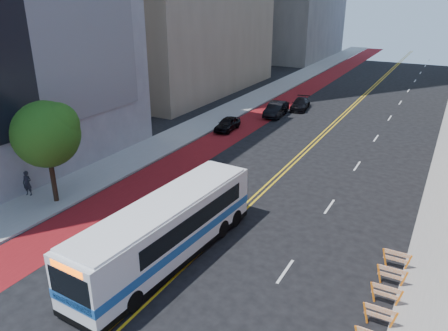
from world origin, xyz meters
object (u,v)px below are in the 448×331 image
transit_bus (168,229)px  car_c (300,104)px  street_tree (47,132)px  car_a (227,124)px  car_b (276,109)px  pedestrian (27,183)px

transit_bus → car_c: (-4.17, 32.66, -1.11)m
street_tree → car_a: (2.41, 19.48, -4.25)m
car_b → car_c: size_ratio=1.07×
car_a → car_c: car_a is taller
car_b → street_tree: bearing=-104.3°
car_b → car_c: (1.42, 4.03, -0.14)m
car_b → car_c: 4.28m
car_c → pedestrian: 32.30m
car_a → pedestrian: (-4.77, -19.79, 0.36)m
transit_bus → pedestrian: 12.72m
car_b → car_c: car_b is taller
street_tree → pedestrian: bearing=-172.4°
street_tree → car_b: size_ratio=1.41×
street_tree → pedestrian: street_tree is taller
car_a → street_tree: bearing=-100.0°
street_tree → transit_bus: street_tree is taller
pedestrian → car_b: bearing=59.6°
car_c → pedestrian: size_ratio=2.56×
car_a → car_b: car_b is taller
transit_bus → pedestrian: transit_bus is taller
car_b → transit_bus: bearing=-83.4°
street_tree → car_b: street_tree is taller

